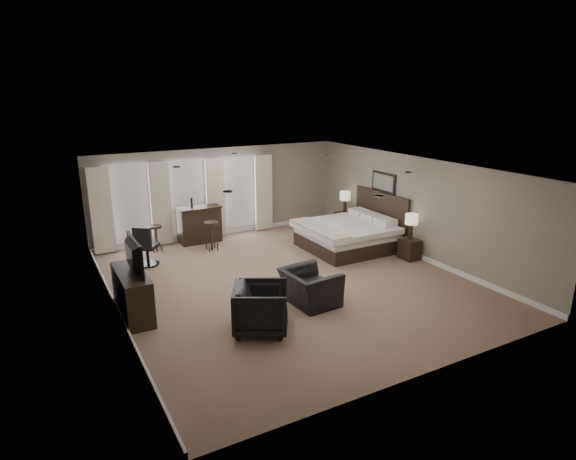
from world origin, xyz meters
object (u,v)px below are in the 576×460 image
nightstand_far (344,222)px  armchair_far (261,306)px  lamp_far (345,202)px  bar_stool_right (212,236)px  nightstand_near (409,249)px  bar_stool_left (156,239)px  armchair_near (310,282)px  desk_chair (147,245)px  dresser (133,294)px  bar_counter (199,224)px  lamp_near (411,227)px  tv (130,269)px  bed (349,223)px

nightstand_far → armchair_far: bearing=-138.0°
lamp_far → bar_stool_right: lamp_far is taller
nightstand_near → bar_stool_right: bearing=143.6°
lamp_far → bar_stool_left: (-5.58, 0.82, -0.55)m
nightstand_far → armchair_near: 5.39m
nightstand_near → desk_chair: bearing=155.2°
dresser → desk_chair: bearing=71.6°
armchair_near → bar_counter: bearing=3.0°
lamp_near → tv: lamp_near is taller
lamp_far → armchair_near: 5.41m
tv → lamp_far: bearing=-68.1°
dresser → bed: bearing=12.5°
dresser → armchair_far: 2.58m
nightstand_near → bar_stool_left: (-5.58, 3.72, 0.10)m
bar_stool_right → bar_stool_left: bearing=156.0°
tv → bar_counter: 4.73m
bed → nightstand_near: (0.89, -1.45, -0.47)m
armchair_near → lamp_far: bearing=-46.6°
dresser → lamp_far: bearing=21.9°
lamp_near → armchair_far: (-5.02, -1.62, -0.38)m
bed → lamp_far: bearing=58.5°
lamp_far → dresser: 7.47m
lamp_far → armchair_near: bearing=-132.6°
dresser → armchair_near: bearing=-19.8°
bed → nightstand_near: 1.76m
armchair_far → bar_stool_right: 4.80m
lamp_far → tv: lamp_far is taller
nightstand_near → armchair_far: armchair_far is taller
bar_counter → armchair_far: bearing=-97.6°
lamp_near → dresser: size_ratio=0.43×
bar_counter → dresser: bearing=-124.3°
armchair_near → tv: bearing=66.2°
nightstand_near → armchair_far: (-5.02, -1.62, 0.22)m
tv → nightstand_near: bearing=-90.9°
bar_stool_left → bar_counter: bearing=12.2°
armchair_near → bar_stool_left: 5.16m
bar_counter → nightstand_far: bearing=-14.5°
bar_stool_left → armchair_near: bearing=-68.0°
bed → desk_chair: bearing=165.4°
bar_stool_left → desk_chair: 1.05m
dresser → desk_chair: (0.89, 2.67, 0.07)m
nightstand_far → armchair_far: armchair_far is taller
lamp_near → dresser: lamp_near is taller
desk_chair → dresser: bearing=108.8°
bed → desk_chair: bed is taller
armchair_far → bar_stool_left: armchair_far is taller
lamp_near → tv: size_ratio=0.58×
bar_counter → bar_stool_right: bar_counter is taller
lamp_near → armchair_near: 3.82m
nightstand_far → lamp_near: size_ratio=0.87×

